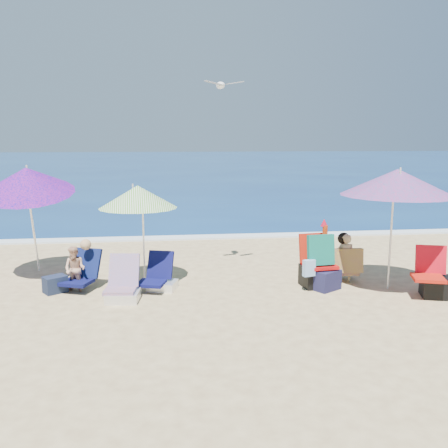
{
  "coord_description": "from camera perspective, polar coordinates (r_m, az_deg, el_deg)",
  "views": [
    {
      "loc": [
        -1.27,
        -7.03,
        2.56
      ],
      "look_at": [
        -0.3,
        1.0,
        1.1
      ],
      "focal_mm": 38.3,
      "sensor_mm": 36.0,
      "label": 1
    }
  ],
  "objects": [
    {
      "name": "ground",
      "position": [
        7.59,
        3.2,
        -9.49
      ],
      "size": [
        120.0,
        120.0,
        0.0
      ],
      "color": "#D8BC84",
      "rests_on": "ground"
    },
    {
      "name": "sea",
      "position": [
        52.12,
        -5.53,
        7.29
      ],
      "size": [
        120.0,
        80.0,
        0.12
      ],
      "color": "navy",
      "rests_on": "ground"
    },
    {
      "name": "foam",
      "position": [
        12.46,
        -0.89,
        -1.54
      ],
      "size": [
        120.0,
        0.5,
        0.04
      ],
      "color": "white",
      "rests_on": "ground"
    },
    {
      "name": "umbrella_turquoise",
      "position": [
        8.32,
        19.97,
        4.7
      ],
      "size": [
        2.27,
        2.27,
        2.1
      ],
      "color": "silver",
      "rests_on": "ground"
    },
    {
      "name": "umbrella_striped",
      "position": [
        8.32,
        -10.24,
        3.21
      ],
      "size": [
        1.43,
        1.43,
        1.79
      ],
      "color": "white",
      "rests_on": "ground"
    },
    {
      "name": "umbrella_blue",
      "position": [
        9.24,
        -22.44,
        4.85
      ],
      "size": [
        1.65,
        1.72,
        2.22
      ],
      "color": "white",
      "rests_on": "ground"
    },
    {
      "name": "furled_umbrella",
      "position": [
        8.55,
        11.86,
        -2.92
      ],
      "size": [
        0.14,
        0.15,
        1.18
      ],
      "color": "#B4330C",
      "rests_on": "ground"
    },
    {
      "name": "chair_navy",
      "position": [
        8.3,
        -7.67,
        -6.62
      ],
      "size": [
        0.73,
        0.72,
        0.63
      ],
      "color": "#0D0E49",
      "rests_on": "ground"
    },
    {
      "name": "chair_rainbow",
      "position": [
        7.88,
        -11.98,
        -7.54
      ],
      "size": [
        0.58,
        0.68,
        0.7
      ],
      "color": "#E86E52",
      "rests_on": "ground"
    },
    {
      "name": "camp_chair_left",
      "position": [
        8.54,
        23.84,
        -6.36
      ],
      "size": [
        0.79,
        0.65,
        0.83
      ],
      "color": "red",
      "rests_on": "ground"
    },
    {
      "name": "camp_chair_right",
      "position": [
        8.47,
        11.01,
        -5.12
      ],
      "size": [
        0.65,
        0.65,
        0.96
      ],
      "color": "red",
      "rests_on": "ground"
    },
    {
      "name": "person_center",
      "position": [
        8.83,
        14.23,
        -4.03
      ],
      "size": [
        0.63,
        0.52,
        0.89
      ],
      "color": "tan",
      "rests_on": "ground"
    },
    {
      "name": "person_left",
      "position": [
        8.47,
        -17.12,
        -5.07
      ],
      "size": [
        0.7,
        0.77,
        0.86
      ],
      "color": "tan",
      "rests_on": "ground"
    },
    {
      "name": "bag_navy_a",
      "position": [
        8.56,
        -19.5,
        -6.8
      ],
      "size": [
        0.44,
        0.42,
        0.28
      ],
      "color": "#192238",
      "rests_on": "ground"
    },
    {
      "name": "bag_black_a",
      "position": [
        9.19,
        -16.43,
        -5.7
      ],
      "size": [
        0.28,
        0.21,
        0.21
      ],
      "color": "black",
      "rests_on": "ground"
    },
    {
      "name": "bag_navy_b",
      "position": [
        8.41,
        12.03,
        -6.52
      ],
      "size": [
        0.56,
        0.53,
        0.34
      ],
      "color": "#1C1C3E",
      "rests_on": "ground"
    },
    {
      "name": "seagull",
      "position": [
        8.9,
        -0.38,
        16.25
      ],
      "size": [
        0.71,
        0.55,
        0.12
      ],
      "color": "white"
    }
  ]
}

